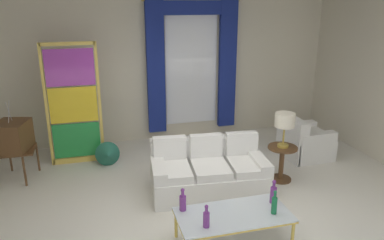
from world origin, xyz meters
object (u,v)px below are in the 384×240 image
at_px(couch_white_long, 208,172).
at_px(vintage_tv, 13,138).
at_px(coffee_table, 233,216).
at_px(peacock_figurine, 108,155).
at_px(round_side_table, 282,160).
at_px(armchair_white, 303,142).
at_px(bottle_ruby_flask, 183,202).
at_px(bottle_blue_decanter, 273,194).
at_px(bottle_amber_squat, 206,218).
at_px(stained_glass_divider, 74,107).
at_px(table_lamp_brass, 285,122).
at_px(bottle_crystal_tall, 274,204).

relative_size(couch_white_long, vintage_tv, 1.36).
height_order(coffee_table, peacock_figurine, peacock_figurine).
distance_m(couch_white_long, round_side_table, 1.27).
distance_m(armchair_white, peacock_figurine, 3.65).
bearing_deg(bottle_ruby_flask, vintage_tv, 134.12).
xyz_separation_m(vintage_tv, peacock_figurine, (1.49, 0.07, -0.51)).
xyz_separation_m(bottle_blue_decanter, bottle_amber_squat, (-0.98, -0.29, -0.02)).
bearing_deg(stained_glass_divider, armchair_white, -11.62).
relative_size(bottle_ruby_flask, stained_glass_divider, 0.14).
bearing_deg(couch_white_long, bottle_ruby_flask, -120.93).
relative_size(coffee_table, bottle_ruby_flask, 4.62).
distance_m(bottle_amber_squat, peacock_figurine, 3.01).
xyz_separation_m(armchair_white, round_side_table, (-0.87, -0.77, 0.07)).
relative_size(couch_white_long, bottle_ruby_flask, 6.13).
bearing_deg(table_lamp_brass, round_side_table, 180.00).
distance_m(bottle_crystal_tall, bottle_ruby_flask, 1.11).
height_order(armchair_white, peacock_figurine, armchair_white).
height_order(bottle_ruby_flask, peacock_figurine, bottle_ruby_flask).
xyz_separation_m(bottle_crystal_tall, bottle_amber_squat, (-0.87, -0.06, -0.01)).
distance_m(coffee_table, vintage_tv, 3.87).
distance_m(bottle_blue_decanter, round_side_table, 1.51).
bearing_deg(stained_glass_divider, bottle_crystal_tall, -52.93).
bearing_deg(coffee_table, peacock_figurine, 117.20).
bearing_deg(armchair_white, bottle_blue_decanter, -129.38).
height_order(vintage_tv, stained_glass_divider, stained_glass_divider).
bearing_deg(round_side_table, bottle_ruby_flask, -149.78).
relative_size(stained_glass_divider, table_lamp_brass, 3.86).
xyz_separation_m(couch_white_long, armchair_white, (2.14, 0.77, -0.02)).
distance_m(bottle_amber_squat, bottle_ruby_flask, 0.45).
distance_m(bottle_amber_squat, stained_glass_divider, 3.54).
height_order(vintage_tv, peacock_figurine, vintage_tv).
bearing_deg(bottle_crystal_tall, peacock_figurine, 123.54).
bearing_deg(bottle_blue_decanter, vintage_tv, 144.21).
bearing_deg(bottle_ruby_flask, armchair_white, 34.10).
relative_size(coffee_table, bottle_crystal_tall, 4.48).
distance_m(vintage_tv, table_lamp_brass, 4.42).
xyz_separation_m(bottle_blue_decanter, round_side_table, (0.80, 1.26, -0.18)).
xyz_separation_m(bottle_amber_squat, bottle_ruby_flask, (-0.17, 0.41, 0.01)).
relative_size(bottle_blue_decanter, armchair_white, 0.37).
bearing_deg(bottle_amber_squat, vintage_tv, 131.61).
xyz_separation_m(vintage_tv, table_lamp_brass, (4.24, -1.21, 0.30)).
distance_m(bottle_blue_decanter, stained_glass_divider, 3.83).
bearing_deg(bottle_amber_squat, bottle_ruby_flask, 112.94).
height_order(couch_white_long, vintage_tv, vintage_tv).
distance_m(coffee_table, peacock_figurine, 3.00).
relative_size(vintage_tv, stained_glass_divider, 0.61).
bearing_deg(round_side_table, vintage_tv, 164.01).
xyz_separation_m(bottle_blue_decanter, peacock_figurine, (-1.95, 2.55, -0.32)).
bearing_deg(bottle_blue_decanter, armchair_white, 50.62).
distance_m(bottle_amber_squat, armchair_white, 3.53).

